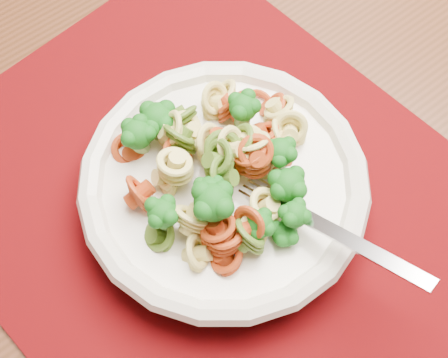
% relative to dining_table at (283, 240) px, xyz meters
% --- Properties ---
extents(dining_table, '(1.74, 1.48, 0.77)m').
position_rel_dining_table_xyz_m(dining_table, '(0.00, 0.00, 0.00)').
color(dining_table, '#502816').
rests_on(dining_table, ground).
extents(placemat, '(0.59, 0.52, 0.00)m').
position_rel_dining_table_xyz_m(placemat, '(-0.05, -0.04, 0.10)').
color(placemat, '#540403').
rests_on(placemat, dining_table).
extents(pasta_bowl, '(0.23, 0.23, 0.04)m').
position_rel_dining_table_xyz_m(pasta_bowl, '(-0.05, -0.03, 0.13)').
color(pasta_bowl, white).
rests_on(pasta_bowl, placemat).
extents(pasta_broccoli_heap, '(0.20, 0.20, 0.06)m').
position_rel_dining_table_xyz_m(pasta_broccoli_heap, '(-0.05, -0.03, 0.15)').
color(pasta_broccoli_heap, '#ECDB75').
rests_on(pasta_broccoli_heap, pasta_bowl).
extents(fork, '(0.18, 0.07, 0.08)m').
position_rel_dining_table_xyz_m(fork, '(-0.01, -0.03, 0.15)').
color(fork, silver).
rests_on(fork, pasta_bowl).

